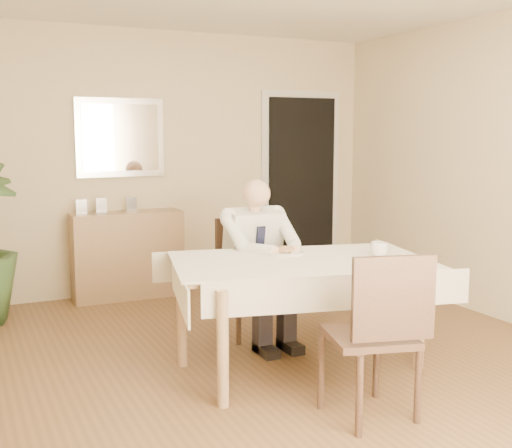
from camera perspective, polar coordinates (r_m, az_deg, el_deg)
name	(u,v)px	position (r m, az deg, el deg)	size (l,w,h in m)	color
room	(279,178)	(4.24, 2.02, 4.08)	(5.00, 5.02, 2.60)	brown
doorway	(301,187)	(7.16, 4.02, 3.31)	(0.96, 0.07, 2.10)	beige
mirror	(120,138)	(6.40, -11.97, 7.52)	(0.86, 0.04, 0.76)	silver
dining_table	(300,272)	(4.34, 3.97, -4.28)	(1.94, 1.40, 0.75)	#8F734D
chair_far	(246,269)	(5.14, -0.87, -3.98)	(0.45, 0.45, 0.92)	#422D1E
chair_near	(379,327)	(3.61, 10.89, -9.00)	(0.56, 0.56, 0.96)	#422D1E
seated_man	(262,254)	(4.85, 0.55, -2.66)	(0.48, 0.72, 1.24)	white
plate	(285,253)	(4.51, 2.62, -2.59)	(0.26, 0.26, 0.02)	white
food	(285,250)	(4.50, 2.62, -2.31)	(0.14, 0.14, 0.06)	brown
knife	(294,252)	(4.47, 3.44, -2.46)	(0.01, 0.01, 0.13)	silver
fork	(284,252)	(4.44, 2.53, -2.54)	(0.01, 0.01, 0.13)	silver
coffee_mug	(379,249)	(4.51, 10.88, -2.21)	(0.12, 0.12, 0.10)	white
sideboard	(127,255)	(6.37, -11.36, -2.70)	(1.05, 0.36, 0.84)	#8F734D
photo_frame_left	(81,207)	(6.21, -15.27, 1.48)	(0.10, 0.02, 0.14)	silver
photo_frame_center	(101,205)	(6.30, -13.60, 1.63)	(0.10, 0.02, 0.14)	silver
photo_frame_right	(132,204)	(6.33, -11.00, 1.74)	(0.10, 0.02, 0.14)	silver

